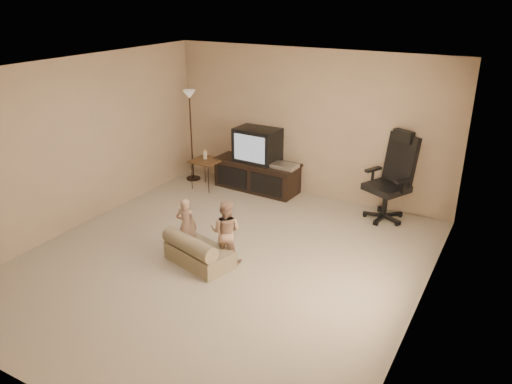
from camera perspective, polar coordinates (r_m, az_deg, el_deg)
floor at (r=6.72m, az=-3.91°, el=-7.90°), size 5.50×5.50×0.00m
room_shell at (r=6.10m, az=-4.28°, el=4.54°), size 5.50×5.50×5.50m
tv_stand at (r=8.87m, az=0.16°, el=3.14°), size 1.60×0.66×1.13m
office_chair at (r=7.99m, az=15.10°, el=0.41°), size 0.86×0.87×1.40m
side_table at (r=8.98m, az=-5.73°, el=3.58°), size 0.51×0.51×0.72m
floor_lamp at (r=9.23m, az=-7.53°, el=8.67°), size 0.26×0.26×1.69m
child_sofa at (r=6.60m, az=-6.77°, el=-6.82°), size 1.00×0.73×0.44m
toddler_left at (r=6.78m, az=-7.94°, el=-3.88°), size 0.34×0.27×0.82m
toddler_right at (r=6.52m, az=-3.48°, el=-4.53°), size 0.46×0.32×0.87m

